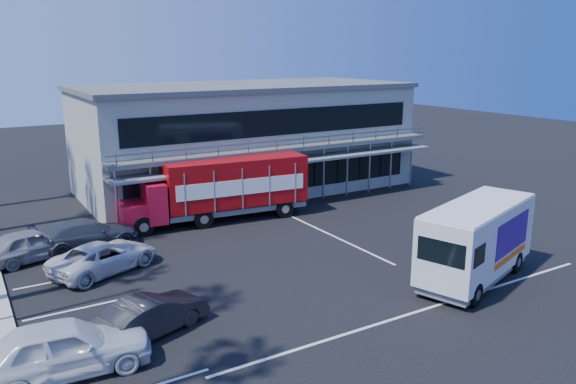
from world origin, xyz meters
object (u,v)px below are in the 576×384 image
white_van (477,240)px  parked_car_a (64,348)px  parked_car_b (151,315)px  red_truck (223,187)px

white_van → parked_car_a: bearing=156.6°
parked_car_b → red_truck: bearing=-54.8°
white_van → parked_car_a: 16.29m
red_truck → white_van: (5.40, -13.58, -0.19)m
red_truck → parked_car_a: bearing=-125.8°
white_van → red_truck: bearing=93.3°
parked_car_a → red_truck: bearing=-37.3°
white_van → parked_car_b: size_ratio=1.75×
red_truck → parked_car_a: (-10.80, -12.16, -1.10)m
parked_car_a → parked_car_b: parked_car_a is taller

